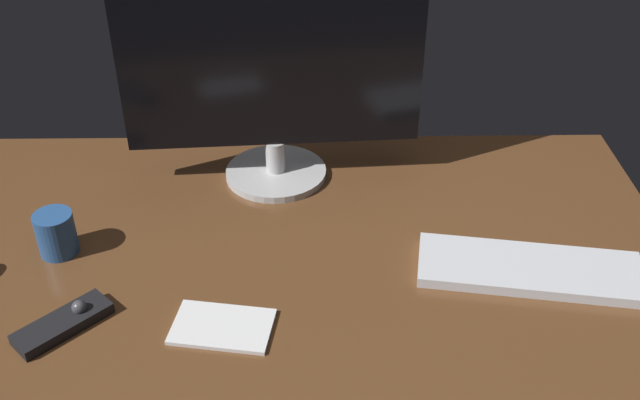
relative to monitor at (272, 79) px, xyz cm
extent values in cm
cube|color=brown|center=(4.65, -25.40, -23.46)|extent=(140.00, 84.00, 2.00)
cylinder|color=silver|center=(0.00, 0.00, -21.72)|extent=(21.20, 21.20, 1.47)
cylinder|color=silver|center=(0.00, 0.00, -17.59)|extent=(4.09, 4.09, 6.80)
cube|color=black|center=(0.00, 0.00, 3.55)|extent=(59.03, 6.15, 35.47)
cube|color=silver|center=(45.81, -32.85, -21.50)|extent=(40.63, 19.65, 1.91)
cube|color=black|center=(-32.70, -45.41, -21.50)|extent=(15.05, 15.04, 1.92)
sphere|color=#3F3F44|center=(-30.40, -43.12, -20.10)|extent=(2.47, 2.47, 2.47)
cylinder|color=#28518C|center=(-38.72, -25.40, -18.35)|extent=(7.05, 7.05, 8.23)
cube|color=white|center=(-7.09, -45.82, -22.10)|extent=(17.37, 12.41, 0.71)
camera|label=1|loc=(7.45, -133.72, 62.58)|focal=41.91mm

